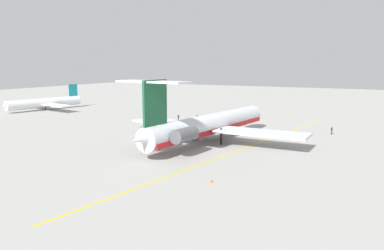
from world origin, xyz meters
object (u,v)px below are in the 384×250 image
object	(u,v)px
airliner_mid_left	(43,103)
ground_crew_portside	(178,117)
safety_cone_wingtip	(211,180)
ground_crew_near_nose	(332,129)
ground_crew_near_tail	(197,117)
main_jetliner	(207,125)
safety_cone_nose	(188,118)

from	to	relation	value
airliner_mid_left	ground_crew_portside	size ratio (longest dim) A/B	15.26
airliner_mid_left	safety_cone_wingtip	xyz separation A→B (m)	(-43.89, -81.68, -2.10)
ground_crew_near_nose	ground_crew_near_tail	bearing A→B (deg)	-71.24
main_jetliner	ground_crew_near_tail	distance (m)	27.94
safety_cone_nose	ground_crew_near_tail	bearing A→B (deg)	-123.93
airliner_mid_left	safety_cone_nose	world-z (taller)	airliner_mid_left
airliner_mid_left	ground_crew_near_nose	size ratio (longest dim) A/B	15.77
ground_crew_near_tail	safety_cone_wingtip	world-z (taller)	ground_crew_near_tail
airliner_mid_left	ground_crew_portside	bearing A→B (deg)	101.32
ground_crew_portside	safety_cone_wingtip	xyz separation A→B (m)	(-44.01, -30.34, -0.84)
ground_crew_near_tail	safety_cone_nose	distance (m)	5.29
safety_cone_nose	main_jetliner	bearing A→B (deg)	-145.01
ground_crew_near_nose	safety_cone_nose	distance (m)	39.40
main_jetliner	safety_cone_nose	bearing A→B (deg)	41.40
airliner_mid_left	ground_crew_near_nose	xyz separation A→B (m)	(-1.08, -90.31, -1.29)
ground_crew_portside	safety_cone_nose	bearing A→B (deg)	-10.57
main_jetliner	airliner_mid_left	xyz separation A→B (m)	(21.46, 70.16, -1.08)
ground_crew_near_nose	safety_cone_wingtip	size ratio (longest dim) A/B	3.10
ground_crew_near_nose	safety_cone_wingtip	xyz separation A→B (m)	(-42.80, 8.63, -0.81)
airliner_mid_left	safety_cone_nose	bearing A→B (deg)	107.05
ground_crew_near_tail	safety_cone_nose	bearing A→B (deg)	-21.75
safety_cone_wingtip	ground_crew_near_nose	bearing A→B (deg)	-11.40
ground_crew_near_nose	ground_crew_near_tail	xyz separation A→B (m)	(3.46, 34.55, 0.06)
safety_cone_nose	safety_cone_wingtip	size ratio (longest dim) A/B	1.00
main_jetliner	airliner_mid_left	distance (m)	73.38
airliner_mid_left	safety_cone_nose	size ratio (longest dim) A/B	48.91
main_jetliner	safety_cone_wingtip	distance (m)	25.41
airliner_mid_left	ground_crew_near_tail	world-z (taller)	airliner_mid_left
ground_crew_portside	safety_cone_wingtip	distance (m)	53.46
ground_crew_near_tail	safety_cone_wingtip	bearing A→B (deg)	131.43
ground_crew_near_nose	ground_crew_portside	world-z (taller)	ground_crew_portside
safety_cone_nose	safety_cone_wingtip	bearing A→B (deg)	-148.41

